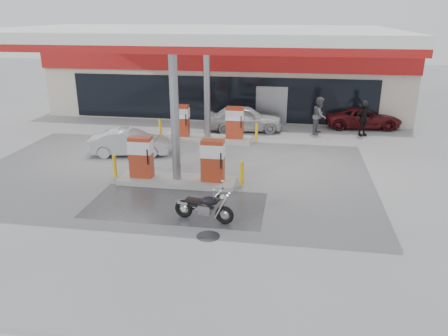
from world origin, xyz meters
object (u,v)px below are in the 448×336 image
object	(u,v)px
parked_car_left	(158,103)
sedan_white	(245,118)
pump_island_near	(177,165)
parked_car_right	(363,117)
parked_motorcycle	(205,207)
biker_walking	(363,119)
hatchback_silver	(130,142)
attendant	(320,116)
pump_island_far	(207,127)

from	to	relation	value
parked_car_left	sedan_white	bearing A→B (deg)	-117.00
pump_island_near	parked_car_right	size ratio (longest dim) A/B	1.23
parked_motorcycle	biker_walking	bearing A→B (deg)	71.44
hatchback_silver	parked_motorcycle	bearing A→B (deg)	-152.84
hatchback_silver	parked_car_right	bearing A→B (deg)	-69.09
pump_island_near	parked_car_right	world-z (taller)	pump_island_near
sedan_white	hatchback_silver	distance (m)	6.95
attendant	parked_car_left	world-z (taller)	attendant
biker_walking	parked_car_left	bearing A→B (deg)	140.06
biker_walking	pump_island_near	bearing A→B (deg)	-156.99
pump_island_far	sedan_white	world-z (taller)	pump_island_far
pump_island_far	parked_car_left	xyz separation A→B (m)	(-4.50, 6.00, -0.07)
attendant	pump_island_near	bearing A→B (deg)	159.47
pump_island_far	parked_car_left	distance (m)	7.50
attendant	parked_car_left	size ratio (longest dim) A/B	0.45
pump_island_far	sedan_white	xyz separation A→B (m)	(1.64, 2.20, -0.01)
pump_island_far	parked_car_left	bearing A→B (deg)	126.87
parked_car_left	pump_island_far	bearing A→B (deg)	-138.39
pump_island_far	parked_motorcycle	world-z (taller)	pump_island_far
pump_island_near	hatchback_silver	bearing A→B (deg)	134.69
sedan_white	biker_walking	size ratio (longest dim) A/B	2.33
biker_walking	parked_motorcycle	bearing A→B (deg)	-142.03
attendant	hatchback_silver	bearing A→B (deg)	134.75
biker_walking	hatchback_silver	bearing A→B (deg)	-177.86
attendant	hatchback_silver	distance (m)	10.14
pump_island_far	biker_walking	xyz separation A→B (m)	(7.93, 2.20, 0.18)
parked_motorcycle	attendant	size ratio (longest dim) A/B	1.00
attendant	biker_walking	size ratio (longest dim) A/B	1.12
sedan_white	biker_walking	world-z (taller)	biker_walking
hatchback_silver	parked_car_right	world-z (taller)	hatchback_silver
pump_island_far	biker_walking	bearing A→B (deg)	15.50
parked_car_left	biker_walking	world-z (taller)	biker_walking
pump_island_near	attendant	bearing A→B (deg)	55.45
hatchback_silver	biker_walking	distance (m)	12.11
sedan_white	parked_car_left	xyz separation A→B (m)	(-6.14, 3.80, -0.07)
biker_walking	attendant	bearing A→B (deg)	155.89
parked_motorcycle	parked_car_right	size ratio (longest dim) A/B	0.47
sedan_white	parked_car_left	size ratio (longest dim) A/B	0.94
parked_car_left	parked_car_right	size ratio (longest dim) A/B	1.05
sedan_white	attendant	distance (m)	4.04
attendant	parked_car_right	xyz separation A→B (m)	(2.52, 1.75, -0.41)
sedan_white	hatchback_silver	size ratio (longest dim) A/B	1.15
pump_island_far	biker_walking	size ratio (longest dim) A/B	2.90
parked_motorcycle	parked_car_right	xyz separation A→B (m)	(6.50, 13.00, 0.13)
parked_car_right	parked_motorcycle	bearing A→B (deg)	148.38
hatchback_silver	biker_walking	world-z (taller)	biker_walking
hatchback_silver	biker_walking	bearing A→B (deg)	-75.70
pump_island_far	hatchback_silver	world-z (taller)	pump_island_far
parked_car_left	pump_island_near	bearing A→B (deg)	-154.70
pump_island_near	parked_motorcycle	xyz separation A→B (m)	(1.70, -3.00, -0.26)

